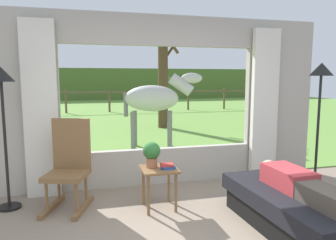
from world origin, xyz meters
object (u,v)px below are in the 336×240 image
Objects in this scene: reclining_person at (300,184)px; floor_lamp_left at (2,95)px; book_stack at (167,166)px; horse at (155,99)px; side_table at (159,175)px; potted_plant at (152,153)px; pasture_tree at (163,76)px; rocking_chair at (69,165)px; floor_lamp_right at (320,88)px; recliner_sofa at (295,210)px.

reclining_person is 3.56m from floor_lamp_left.
horse reaches higher than book_stack.
side_table is at bearing 4.19° from horse.
pasture_tree is (1.68, 6.27, 1.01)m from potted_plant.
potted_plant is 6.57m from pasture_tree.
book_stack is at bearing -103.24° from pasture_tree.
rocking_chair is 1.14m from side_table.
potted_plant is at bearing 140.92° from reclining_person.
side_table is 3.57m from horse.
horse reaches higher than side_table.
rocking_chair is (-2.38, 1.31, 0.02)m from reclining_person.
pasture_tree is (0.30, 7.30, 1.19)m from reclining_person.
floor_lamp_left reaches higher than book_stack.
floor_lamp_left is 0.96× the size of floor_lamp_right.
pasture_tree is (1.50, 6.39, 1.16)m from book_stack.
horse is at bearing 78.43° from side_table.
pasture_tree reaches higher than reclining_person.
potted_plant reaches higher than recliner_sofa.
rocking_chair is 6.24× the size of book_stack.
floor_lamp_right reaches higher than book_stack.
horse reaches higher than recliner_sofa.
rocking_chair is 3.50× the size of potted_plant.
pasture_tree is at bearing 75.04° from potted_plant.
side_table is 2.54m from floor_lamp_right.
pasture_tree is at bearing 75.85° from side_table.
floor_lamp_right is (4.14, -0.45, 0.06)m from floor_lamp_left.
reclining_person is (-0.00, -0.05, 0.30)m from recliner_sofa.
floor_lamp_left reaches higher than reclining_person.
side_table is 0.29m from potted_plant.
recliner_sofa is at bearing -92.36° from pasture_tree.
floor_lamp_right is 6.36m from pasture_tree.
potted_plant is 0.18× the size of horse.
floor_lamp_left is at bearing 166.64° from potted_plant.
reclining_person is 1.62m from side_table.
horse is 0.51× the size of pasture_tree.
floor_lamp_right is 1.01× the size of horse.
recliner_sofa is 1.76m from potted_plant.
pasture_tree is at bearing 59.69° from floor_lamp_left.
book_stack is (1.17, -0.40, 0.01)m from rocking_chair.
rocking_chair is 0.63× the size of floor_lamp_left.
floor_lamp_left is 6.79m from pasture_tree.
recliner_sofa is 0.31m from reclining_person.
rocking_chair is (-2.38, 1.26, 0.33)m from recliner_sofa.
horse is 3.10m from pasture_tree.
book_stack is 2.18m from floor_lamp_left.
floor_lamp_left is at bearing 153.62° from recliner_sofa.
floor_lamp_left is (-3.13, 1.44, 0.90)m from reclining_person.
floor_lamp_right is at bearing 41.11° from horse.
pasture_tree is (-0.71, 6.31, 0.22)m from floor_lamp_right.
reclining_person is 7.40m from pasture_tree.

